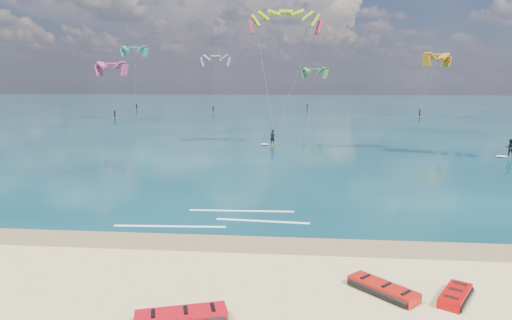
{
  "coord_description": "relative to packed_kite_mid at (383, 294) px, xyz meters",
  "views": [
    {
      "loc": [
        3.8,
        -16.92,
        7.48
      ],
      "look_at": [
        1.5,
        8.0,
        3.04
      ],
      "focal_mm": 32.0,
      "sensor_mm": 36.0,
      "label": 1
    }
  ],
  "objects": [
    {
      "name": "distant_kites",
      "position": [
        -16.6,
        82.89,
        6.08
      ],
      "size": [
        70.65,
        30.53,
        14.86
      ],
      "color": "orange",
      "rests_on": "ground"
    },
    {
      "name": "packed_kite_right",
      "position": [
        2.38,
        -0.27,
        0.0
      ],
      "size": [
        2.02,
        2.39,
        0.39
      ],
      "primitive_type": null,
      "rotation": [
        0.0,
        0.0,
        1.03
      ],
      "color": "#C10808",
      "rests_on": "ground"
    },
    {
      "name": "ground",
      "position": [
        -6.89,
        41.52,
        0.0
      ],
      "size": [
        320.0,
        320.0,
        0.0
      ],
      "primitive_type": "plane",
      "color": "tan",
      "rests_on": "ground"
    },
    {
      "name": "kitesurfer_main",
      "position": [
        -5.21,
        34.52,
        8.35
      ],
      "size": [
        7.96,
        5.78,
        15.68
      ],
      "rotation": [
        0.0,
        0.0,
        0.36
      ],
      "color": "gold",
      "rests_on": "sea"
    },
    {
      "name": "wet_sand_strip",
      "position": [
        -6.89,
        4.52,
        0.0
      ],
      "size": [
        320.0,
        2.4,
        0.01
      ],
      "primitive_type": "cube",
      "color": "brown",
      "rests_on": "ground"
    },
    {
      "name": "packed_kite_mid",
      "position": [
        0.0,
        0.0,
        0.0
      ],
      "size": [
        2.78,
        2.76,
        0.42
      ],
      "primitive_type": null,
      "rotation": [
        0.0,
        0.0,
        -0.78
      ],
      "color": "red",
      "rests_on": "ground"
    },
    {
      "name": "sea",
      "position": [
        -6.89,
        105.52,
        0.02
      ],
      "size": [
        320.0,
        200.0,
        0.04
      ],
      "primitive_type": "cube",
      "color": "#092B35",
      "rests_on": "ground"
    },
    {
      "name": "shoreline_foam",
      "position": [
        -6.97,
        8.02,
        0.04
      ],
      "size": [
        10.08,
        3.61,
        0.01
      ],
      "color": "white",
      "rests_on": "ground"
    }
  ]
}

